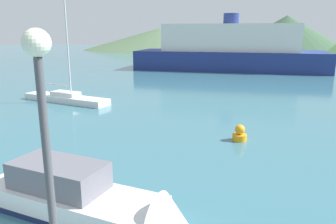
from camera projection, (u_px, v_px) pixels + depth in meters
streetlamp at (46, 146)px, 4.70m from camera, size 0.39×0.39×5.33m
motorboat_near at (87, 201)px, 10.54m from camera, size 7.48×2.05×2.25m
sailboat_inner at (66, 97)px, 28.00m from camera, size 8.42×2.07×11.03m
ferry_distant at (230, 50)px, 51.61m from camera, size 30.21×14.41×8.62m
buoy_marker at (240, 134)px, 18.05m from camera, size 0.79×0.79×0.91m
hill_west at (160, 39)px, 112.71m from camera, size 52.09×52.09×7.10m
hill_central at (286, 33)px, 100.98m from camera, size 37.40×37.40×10.79m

